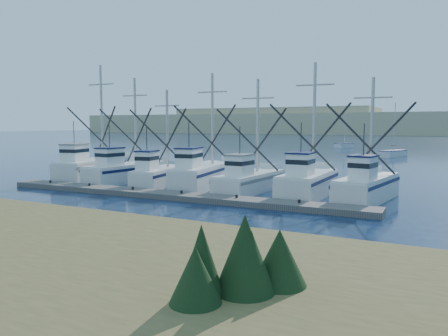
{
  "coord_description": "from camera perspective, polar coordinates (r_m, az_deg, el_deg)",
  "views": [
    {
      "loc": [
        10.31,
        -17.43,
        4.94
      ],
      "look_at": [
        -2.59,
        8.0,
        2.06
      ],
      "focal_mm": 35.0,
      "sensor_mm": 36.0,
      "label": 1
    }
  ],
  "objects": [
    {
      "name": "trawler_fleet",
      "position": [
        33.83,
        -3.66,
        -0.95
      ],
      "size": [
        27.37,
        8.78,
        10.24
      ],
      "color": "silver",
      "rests_on": "ground"
    },
    {
      "name": "sailboat_far",
      "position": [
        93.49,
        15.41,
        2.86
      ],
      "size": [
        3.25,
        5.19,
        8.1
      ],
      "rotation": [
        0.0,
        0.0,
        -0.35
      ],
      "color": "silver",
      "rests_on": "ground"
    },
    {
      "name": "ground",
      "position": [
        20.85,
        -3.64,
        -7.95
      ],
      "size": [
        500.0,
        500.0,
        0.0
      ],
      "primitive_type": "plane",
      "color": "#0C1B36",
      "rests_on": "ground"
    },
    {
      "name": "sailboat_near",
      "position": [
        70.55,
        21.24,
        1.78
      ],
      "size": [
        3.63,
        5.92,
        8.1
      ],
      "rotation": [
        0.0,
        0.0,
        -0.36
      ],
      "color": "silver",
      "rests_on": "ground"
    },
    {
      "name": "dune_ridge",
      "position": [
        227.67,
        24.4,
        5.29
      ],
      "size": [
        360.0,
        60.0,
        10.0
      ],
      "primitive_type": "cube",
      "color": "tan",
      "rests_on": "ground"
    },
    {
      "name": "floating_dock",
      "position": [
        29.57,
        -7.22,
        -3.53
      ],
      "size": [
        27.37,
        2.18,
        0.36
      ],
      "primitive_type": "cube",
      "rotation": [
        0.0,
        0.0,
        0.01
      ],
      "color": "slate",
      "rests_on": "ground"
    }
  ]
}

